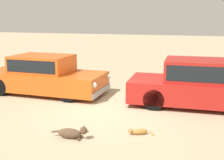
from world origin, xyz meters
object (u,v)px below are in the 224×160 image
parked_sedan_nearest (44,75)px  stray_dog_spotted (72,133)px  parked_sedan_second (197,83)px  stray_cat (138,131)px

parked_sedan_nearest → stray_dog_spotted: (2.86, -3.52, -0.57)m
parked_sedan_nearest → parked_sedan_second: (5.57, 0.12, 0.03)m
parked_sedan_second → stray_cat: bearing=-116.7°
parked_sedan_nearest → stray_dog_spotted: parked_sedan_nearest is taller
parked_sedan_nearest → stray_cat: parked_sedan_nearest is taller
stray_cat → parked_sedan_second: bearing=-138.6°
parked_sedan_nearest → stray_dog_spotted: 4.57m
parked_sedan_nearest → stray_cat: 5.17m
parked_sedan_nearest → parked_sedan_second: bearing=1.0°
parked_sedan_nearest → parked_sedan_second: 5.57m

